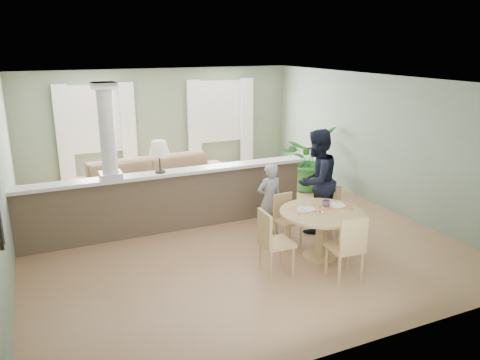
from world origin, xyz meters
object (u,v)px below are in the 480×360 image
child_person (269,200)px  chair_far_boy (286,217)px  chair_far_man (330,208)px  dining_table (321,221)px  houseplant (307,159)px  chair_side (272,240)px  man_person (316,181)px  sofa (156,184)px  chair_near (348,245)px

child_person → chair_far_boy: bearing=99.3°
chair_far_man → chair_far_boy: bearing=-138.1°
chair_far_boy → dining_table: bearing=-79.5°
houseplant → chair_side: 4.35m
chair_far_boy → man_person: 0.92m
dining_table → man_person: man_person is taller
child_person → man_person: size_ratio=0.70×
man_person → chair_side: bearing=15.0°
chair_side → man_person: 1.93m
houseplant → chair_far_boy: (-1.97, -2.49, -0.25)m
dining_table → child_person: child_person is taller
sofa → chair_side: chair_side is taller
chair_side → man_person: bearing=-50.0°
sofa → houseplant: (3.50, -0.23, 0.23)m
chair_far_boy → chair_side: (-0.75, -0.90, 0.07)m
chair_near → child_person: 1.98m
sofa → chair_far_man: sofa is taller
chair_far_boy → chair_side: size_ratio=0.87×
sofa → houseplant: size_ratio=2.31×
sofa → chair_far_boy: sofa is taller
sofa → child_person: 2.71m
chair_near → chair_far_boy: bearing=-80.0°
sofa → houseplant: houseplant is taller
dining_table → man_person: 1.17m
child_person → man_person: bearing=165.6°
houseplant → chair_far_boy: houseplant is taller
chair_far_man → sofa: bearing=172.3°
houseplant → chair_far_man: bearing=-113.3°
houseplant → sofa: bearing=176.3°
houseplant → chair_far_man: houseplant is taller
houseplant → child_person: size_ratio=1.10×
dining_table → child_person: size_ratio=0.99×
houseplant → dining_table: size_ratio=1.11×
chair_far_boy → chair_far_man: bearing=-3.2°
chair_far_boy → child_person: (-0.09, 0.43, 0.18)m
chair_far_boy → chair_side: 1.17m
dining_table → chair_side: size_ratio=1.32×
chair_far_man → chair_side: chair_side is taller
dining_table → child_person: (-0.30, 1.17, 0.03)m
child_person → man_person: 0.90m
dining_table → sofa: bearing=116.8°
chair_near → chair_far_man: bearing=-111.4°
chair_far_boy → chair_near: size_ratio=0.86×
sofa → dining_table: bearing=-66.5°
chair_side → man_person: man_person is taller
chair_near → man_person: 1.93m
sofa → chair_near: chair_near is taller
sofa → child_person: size_ratio=2.55×
sofa → chair_far_boy: (1.54, -2.71, -0.02)m
dining_table → chair_far_boy: dining_table is taller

